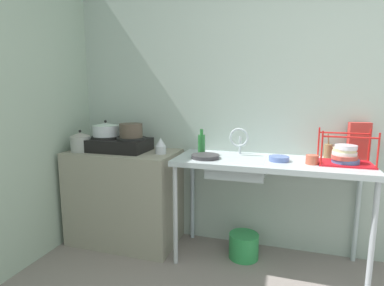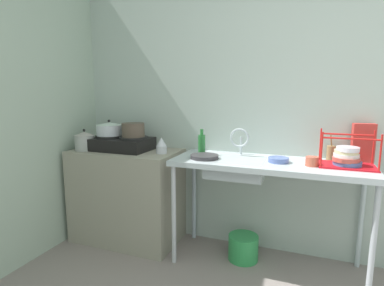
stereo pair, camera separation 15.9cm
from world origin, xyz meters
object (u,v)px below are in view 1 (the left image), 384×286
Objects in this scene: stove at (119,144)px; pot_on_right_burner at (131,130)px; pot_on_left_burner at (106,129)px; pot_beside_stove at (81,142)px; cereal_box at (359,141)px; percolator at (161,146)px; dish_rack at (345,156)px; bucket_on_floor at (244,246)px; cup_by_rack at (312,160)px; small_bowl_on_drainboard at (279,159)px; frying_pan at (205,156)px; bottle_by_sink at (202,144)px; faucet at (239,138)px; utensil_jar at (328,151)px; sink_basin at (237,167)px.

stove is 0.18m from pot_on_right_burner.
pot_on_left_burner reaches higher than pot_beside_stove.
stove is 1.81× the size of cereal_box.
pot_on_left_burner is 0.54m from percolator.
pot_on_left_burner is at bearing -179.49° from dish_rack.
dish_rack is (1.68, 0.02, -0.12)m from pot_on_right_burner.
pot_on_right_burner is 0.82× the size of bucket_on_floor.
cup_by_rack reaches higher than small_bowl_on_drainboard.
stove is 2.62× the size of pot_on_right_burner.
frying_pan is 1.00m from dish_rack.
pot_on_right_burner is 0.92× the size of bottle_by_sink.
pot_on_left_burner is (-0.12, 0.00, 0.12)m from stove.
faucet is at bearing 156.53° from small_bowl_on_drainboard.
percolator is at bearing -1.50° from pot_on_left_burner.
dish_rack is at bearing 3.44° from small_bowl_on_drainboard.
percolator is 0.69× the size of utensil_jar.
sink_basin is at bearing 4.59° from pot_beside_stove.
cup_by_rack is at bearing -6.23° from bottle_by_sink.
pot_beside_stove is (-0.18, -0.13, -0.10)m from pot_on_left_burner.
stove is 1.36m from bucket_on_floor.
cup_by_rack is 0.31× the size of cereal_box.
pot_beside_stove is 1.36m from faucet.
bucket_on_floor is (0.31, 0.09, -0.74)m from frying_pan.
percolator is 0.34m from bottle_by_sink.
faucet reaches higher than cup_by_rack.
frying_pan reaches higher than sink_basin.
small_bowl_on_drainboard is (0.95, 0.00, -0.05)m from percolator.
sink_basin is 1.98× the size of frying_pan.
dish_rack is 1.07m from bottle_by_sink.
percolator reaches higher than cup_by_rack.
pot_beside_stove is at bearing -169.19° from faucet.
pot_on_right_burner is 1.35m from bucket_on_floor.
sink_basin is (1.04, -0.02, -0.13)m from stove.
faucet is 0.62× the size of dish_rack.
frying_pan is 0.78m from cup_by_rack.
pot_beside_stove is at bearing -163.50° from pot_on_right_burner.
pot_on_right_burner is (0.25, 0.00, -0.00)m from pot_on_left_burner.
utensil_jar reaches higher than percolator.
pot_on_left_burner is at bearing 179.61° from small_bowl_on_drainboard.
faucet is 1.14× the size of utensil_jar.
utensil_jar is at bearing 6.65° from pot_on_left_burner.
utensil_jar is at bearing 113.73° from dish_rack.
dish_rack is 0.45m from small_bowl_on_drainboard.
pot_on_right_burner is at bearing -172.33° from utensil_jar.
utensil_jar is at bearing 19.05° from sink_basin.
frying_pan is (1.11, 0.05, -0.07)m from pot_beside_stove.
cup_by_rack is at bearing -1.52° from percolator.
pot_beside_stove is 0.97× the size of utensil_jar.
pot_beside_stove is 0.67× the size of cereal_box.
small_bowl_on_drainboard is at bearing 171.22° from cup_by_rack.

